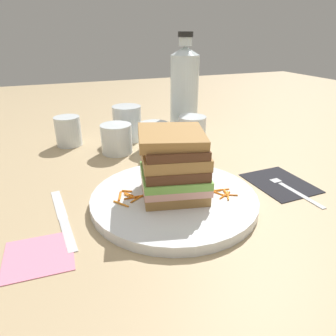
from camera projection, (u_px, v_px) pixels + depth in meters
The scene contains 30 objects.
ground_plane at pixel (179, 200), 0.57m from camera, with size 3.00×3.00×0.00m, color tan.
main_plate at pixel (174, 199), 0.56m from camera, with size 0.30×0.30×0.02m, color white.
sandwich at pixel (174, 165), 0.53m from camera, with size 0.14×0.13×0.12m.
carrot_shred_0 at pixel (136, 198), 0.54m from camera, with size 0.00×0.00×0.03m, color orange.
carrot_shred_1 at pixel (128, 194), 0.55m from camera, with size 0.00×0.00×0.02m, color orange.
carrot_shred_2 at pixel (127, 191), 0.57m from camera, with size 0.00×0.00×0.02m, color orange.
carrot_shred_3 at pixel (137, 197), 0.55m from camera, with size 0.00×0.00×0.02m, color orange.
carrot_shred_4 at pixel (131, 198), 0.54m from camera, with size 0.00×0.00×0.02m, color orange.
carrot_shred_5 at pixel (130, 196), 0.55m from camera, with size 0.00×0.00×0.02m, color orange.
carrot_shred_6 at pixel (121, 204), 0.53m from camera, with size 0.00×0.00×0.03m, color orange.
carrot_shred_7 at pixel (120, 196), 0.55m from camera, with size 0.00×0.00×0.03m, color orange.
carrot_shred_8 at pixel (231, 195), 0.55m from camera, with size 0.00×0.00×0.02m, color orange.
carrot_shred_9 at pixel (225, 195), 0.55m from camera, with size 0.00×0.00×0.03m, color orange.
carrot_shred_10 at pixel (226, 193), 0.56m from camera, with size 0.00×0.00×0.02m, color orange.
carrot_shred_11 at pixel (222, 190), 0.57m from camera, with size 0.00×0.00×0.03m, color orange.
carrot_shred_12 at pixel (210, 189), 0.57m from camera, with size 0.00×0.00×0.03m, color orange.
carrot_shred_13 at pixel (209, 191), 0.57m from camera, with size 0.00×0.00×0.02m, color orange.
carrot_shred_14 at pixel (219, 193), 0.56m from camera, with size 0.00×0.00×0.03m, color orange.
carrot_shred_15 at pixel (213, 191), 0.57m from camera, with size 0.00×0.00×0.03m, color orange.
carrot_shred_16 at pixel (228, 196), 0.55m from camera, with size 0.00×0.00×0.03m, color orange.
napkin_dark at pixel (280, 183), 0.64m from camera, with size 0.11×0.13×0.00m, color black.
fork at pixel (288, 186), 0.62m from camera, with size 0.03×0.17×0.00m.
knife at pixel (63, 219), 0.52m from camera, with size 0.03×0.20×0.00m.
juice_glass at pixel (192, 137), 0.78m from camera, with size 0.07×0.07×0.09m.
water_bottle at pixel (184, 94), 0.85m from camera, with size 0.08×0.08×0.28m.
empty_tumbler_0 at pixel (68, 131), 0.83m from camera, with size 0.07×0.07×0.08m, color silver.
empty_tumbler_1 at pixel (117, 139), 0.78m from camera, with size 0.08×0.08×0.07m, color silver.
empty_tumbler_2 at pixel (128, 123), 0.87m from camera, with size 0.08×0.08×0.10m, color silver.
empty_tumbler_3 at pixel (154, 136), 0.80m from camera, with size 0.07×0.07×0.07m, color silver.
napkin_pink at pixel (39, 255), 0.43m from camera, with size 0.09×0.09×0.00m, color pink.
Camera 1 is at (-0.20, -0.46, 0.29)m, focal length 33.20 mm.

